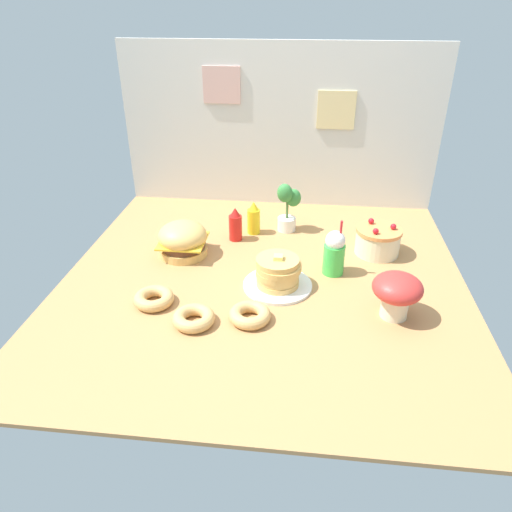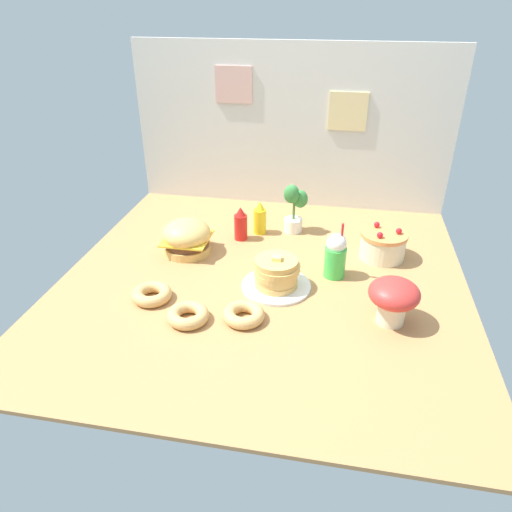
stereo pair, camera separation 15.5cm
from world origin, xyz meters
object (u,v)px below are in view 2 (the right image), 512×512
layer_cake (383,245)px  donut_pink_glaze (152,294)px  pancake_stack (276,275)px  donut_chocolate (188,315)px  cream_soda_cup (335,255)px  mustard_bottle (260,219)px  ketchup_bottle (241,224)px  donut_vanilla (244,314)px  burger (187,237)px  mushroom_stool (394,297)px  potted_plant (294,206)px

layer_cake → donut_pink_glaze: bearing=-150.4°
pancake_stack → donut_pink_glaze: size_ratio=1.83×
layer_cake → donut_chocolate: 1.19m
pancake_stack → cream_soda_cup: size_ratio=1.13×
pancake_stack → mustard_bottle: bearing=107.8°
ketchup_bottle → donut_chocolate: (-0.06, -0.85, -0.07)m
donut_pink_glaze → donut_vanilla: size_ratio=1.00×
cream_soda_cup → donut_vanilla: 0.62m
pancake_stack → ketchup_bottle: bearing=120.3°
burger → donut_vanilla: burger is taller
mustard_bottle → donut_pink_glaze: 0.91m
cream_soda_cup → donut_chocolate: size_ratio=1.61×
layer_cake → donut_chocolate: (-0.90, -0.77, -0.05)m
mustard_bottle → mushroom_stool: size_ratio=0.91×
mustard_bottle → mushroom_stool: bearing=-46.6°
mustard_bottle → pancake_stack: bearing=-72.2°
donut_pink_glaze → mushroom_stool: mushroom_stool is taller
donut_vanilla → layer_cake: bearing=48.0°
layer_cake → burger: bearing=-172.7°
donut_chocolate → mushroom_stool: mushroom_stool is taller
layer_cake → ketchup_bottle: ketchup_bottle is taller
ketchup_bottle → layer_cake: bearing=-5.4°
ketchup_bottle → donut_chocolate: bearing=-94.3°
layer_cake → mushroom_stool: mushroom_stool is taller
burger → donut_pink_glaze: bearing=-92.6°
layer_cake → pancake_stack: bearing=-142.2°
cream_soda_cup → donut_vanilla: size_ratio=1.61×
mustard_bottle → mushroom_stool: (0.75, -0.79, 0.04)m
burger → potted_plant: 0.69m
ketchup_bottle → potted_plant: potted_plant is taller
burger → cream_soda_cup: cream_soda_cup is taller
donut_pink_glaze → burger: bearing=87.4°
mustard_bottle → cream_soda_cup: (0.48, -0.43, 0.03)m
burger → pancake_stack: burger is taller
mustard_bottle → donut_pink_glaze: (-0.39, -0.82, -0.07)m
donut_pink_glaze → potted_plant: 1.07m
burger → pancake_stack: size_ratio=0.78×
ketchup_bottle → donut_pink_glaze: bearing=-112.0°
burger → mustard_bottle: mustard_bottle is taller
mustard_bottle → mushroom_stool: mushroom_stool is taller
layer_cake → donut_vanilla: 0.97m
donut_chocolate → potted_plant: size_ratio=0.61×
donut_pink_glaze → potted_plant: bearing=56.2°
ketchup_bottle → donut_chocolate: size_ratio=1.08×
ketchup_bottle → cream_soda_cup: size_ratio=0.67×
cream_soda_cup → potted_plant: bearing=119.1°
burger → ketchup_bottle: 0.35m
potted_plant → donut_chocolate: bearing=-109.7°
pancake_stack → potted_plant: bearing=89.2°
ketchup_bottle → donut_vanilla: ketchup_bottle is taller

